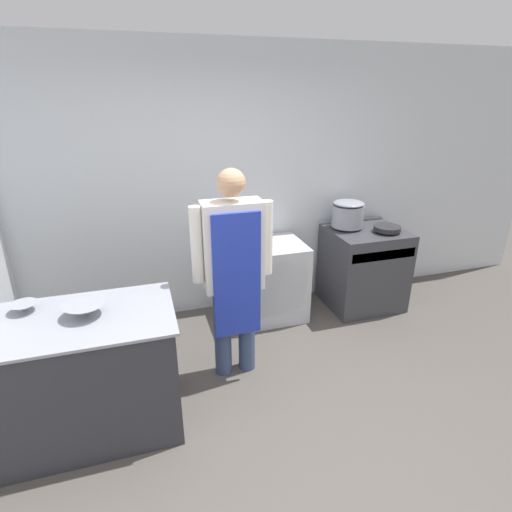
# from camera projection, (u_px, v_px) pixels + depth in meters

# --- Properties ---
(ground_plane) EXTENTS (14.00, 14.00, 0.00)m
(ground_plane) POSITION_uv_depth(u_px,v_px,m) (287.00, 452.00, 2.67)
(ground_plane) COLOR #4C4742
(wall_back) EXTENTS (8.00, 0.05, 2.70)m
(wall_back) POSITION_uv_depth(u_px,v_px,m) (216.00, 187.00, 4.02)
(wall_back) COLOR silver
(wall_back) RESTS_ON ground_plane
(prep_counter) EXTENTS (1.30, 0.74, 0.89)m
(prep_counter) POSITION_uv_depth(u_px,v_px,m) (82.00, 376.00, 2.70)
(prep_counter) COLOR #2D2D33
(prep_counter) RESTS_ON ground_plane
(stove) EXTENTS (0.78, 0.70, 0.90)m
(stove) POSITION_uv_depth(u_px,v_px,m) (363.00, 268.00, 4.40)
(stove) COLOR #38383D
(stove) RESTS_ON ground_plane
(fridge_unit) EXTENTS (0.67, 0.61, 0.81)m
(fridge_unit) POSITION_uv_depth(u_px,v_px,m) (270.00, 280.00, 4.19)
(fridge_unit) COLOR silver
(fridge_unit) RESTS_ON ground_plane
(person_cook) EXTENTS (0.64, 0.24, 1.73)m
(person_cook) POSITION_uv_depth(u_px,v_px,m) (233.00, 265.00, 3.09)
(person_cook) COLOR #38476B
(person_cook) RESTS_ON ground_plane
(mixing_bowl) EXTENTS (0.26, 0.26, 0.09)m
(mixing_bowl) POSITION_uv_depth(u_px,v_px,m) (85.00, 310.00, 2.56)
(mixing_bowl) COLOR gray
(mixing_bowl) RESTS_ON prep_counter
(small_bowl) EXTENTS (0.17, 0.17, 0.06)m
(small_bowl) POSITION_uv_depth(u_px,v_px,m) (24.00, 307.00, 2.61)
(small_bowl) COLOR gray
(small_bowl) RESTS_ON prep_counter
(stock_pot) EXTENTS (0.33, 0.33, 0.28)m
(stock_pot) POSITION_uv_depth(u_px,v_px,m) (348.00, 213.00, 4.23)
(stock_pot) COLOR gray
(stock_pot) RESTS_ON stove
(saute_pan) EXTENTS (0.28, 0.28, 0.05)m
(saute_pan) POSITION_uv_depth(u_px,v_px,m) (387.00, 228.00, 4.15)
(saute_pan) COLOR #262628
(saute_pan) RESTS_ON stove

